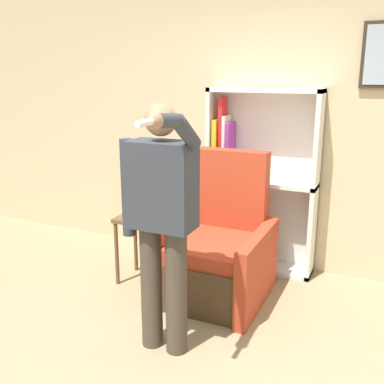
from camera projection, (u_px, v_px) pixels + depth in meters
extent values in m
plane|color=#9E8966|center=(176.00, 375.00, 2.91)|extent=(14.00, 14.00, 0.00)
cube|color=beige|center=(268.00, 126.00, 4.34)|extent=(8.00, 0.06, 2.80)
cube|color=white|center=(212.00, 177.00, 4.51)|extent=(0.04, 0.28, 1.77)
cube|color=white|center=(315.00, 187.00, 4.10)|extent=(0.04, 0.28, 1.77)
cube|color=white|center=(265.00, 179.00, 4.43)|extent=(1.06, 0.01, 1.77)
cube|color=white|center=(258.00, 265.00, 4.53)|extent=(1.06, 0.28, 0.04)
cube|color=white|center=(261.00, 182.00, 4.31)|extent=(1.06, 0.28, 0.04)
cube|color=white|center=(265.00, 90.00, 4.09)|extent=(1.06, 0.28, 0.04)
cube|color=#BC4C56|center=(217.00, 227.00, 4.62)|extent=(0.06, 0.22, 0.64)
cube|color=black|center=(222.00, 229.00, 4.60)|extent=(0.05, 0.18, 0.61)
cube|color=#1E47B2|center=(226.00, 227.00, 4.58)|extent=(0.03, 0.18, 0.67)
cube|color=orange|center=(230.00, 228.00, 4.56)|extent=(0.03, 0.18, 0.66)
cube|color=gold|center=(217.00, 148.00, 4.41)|extent=(0.05, 0.22, 0.56)
cube|color=red|center=(222.00, 137.00, 4.37)|extent=(0.04, 0.16, 0.77)
cube|color=white|center=(226.00, 147.00, 4.37)|extent=(0.03, 0.18, 0.60)
cube|color=purple|center=(230.00, 150.00, 4.36)|extent=(0.04, 0.21, 0.53)
cube|color=#4C3823|center=(215.00, 275.00, 3.89)|extent=(0.66, 0.86, 0.41)
cube|color=#B23D23|center=(213.00, 248.00, 3.79)|extent=(0.62, 0.74, 0.12)
cube|color=#B23D23|center=(231.00, 206.00, 4.10)|extent=(0.66, 0.16, 1.03)
cube|color=#B23D23|center=(175.00, 255.00, 4.01)|extent=(0.10, 0.94, 0.64)
cube|color=#B23D23|center=(258.00, 270.00, 3.71)|extent=(0.10, 0.94, 0.64)
cylinder|color=#473D33|center=(151.00, 286.00, 3.14)|extent=(0.15, 0.15, 0.90)
cylinder|color=#473D33|center=(176.00, 292.00, 3.06)|extent=(0.15, 0.15, 0.90)
cube|color=#333842|center=(162.00, 185.00, 2.91)|extent=(0.43, 0.24, 0.58)
sphere|color=#997051|center=(161.00, 120.00, 2.80)|extent=(0.21, 0.21, 0.21)
cylinder|color=#333842|center=(128.00, 188.00, 3.03)|extent=(0.09, 0.09, 0.67)
cylinder|color=#333842|center=(186.00, 132.00, 2.62)|extent=(0.09, 0.28, 0.23)
cylinder|color=#333842|center=(167.00, 121.00, 2.38)|extent=(0.08, 0.27, 0.10)
sphere|color=#997051|center=(155.00, 121.00, 2.27)|extent=(0.09, 0.09, 0.09)
cylinder|color=white|center=(145.00, 123.00, 2.18)|extent=(0.04, 0.15, 0.04)
cube|color=brown|center=(140.00, 218.00, 4.10)|extent=(0.38, 0.38, 0.04)
cylinder|color=brown|center=(117.00, 254.00, 4.10)|extent=(0.04, 0.04, 0.60)
cylinder|color=brown|center=(148.00, 260.00, 3.97)|extent=(0.04, 0.04, 0.60)
cylinder|color=brown|center=(135.00, 242.00, 4.39)|extent=(0.04, 0.04, 0.60)
cylinder|color=brown|center=(165.00, 247.00, 4.26)|extent=(0.04, 0.04, 0.60)
cylinder|color=#B7B2A8|center=(140.00, 215.00, 4.09)|extent=(0.14, 0.14, 0.02)
cylinder|color=#B7B2A8|center=(140.00, 198.00, 4.05)|extent=(0.04, 0.04, 0.30)
cone|color=beige|center=(139.00, 170.00, 3.98)|extent=(0.28, 0.28, 0.22)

